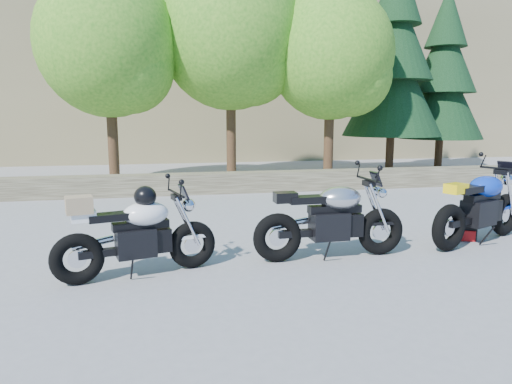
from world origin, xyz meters
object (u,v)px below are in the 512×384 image
blue_bike (480,208)px  backpack (466,228)px  white_bike (136,233)px  silver_bike (332,220)px

blue_bike → backpack: blue_bike is taller
white_bike → silver_bike: bearing=-9.6°
white_bike → blue_bike: (4.99, 0.49, 0.01)m
white_bike → blue_bike: 5.02m
blue_bike → backpack: 0.40m
silver_bike → backpack: 2.45m
silver_bike → backpack: (2.39, 0.46, -0.33)m
silver_bike → white_bike: white_bike is taller
white_bike → blue_bike: blue_bike is taller
blue_bike → white_bike: bearing=162.6°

